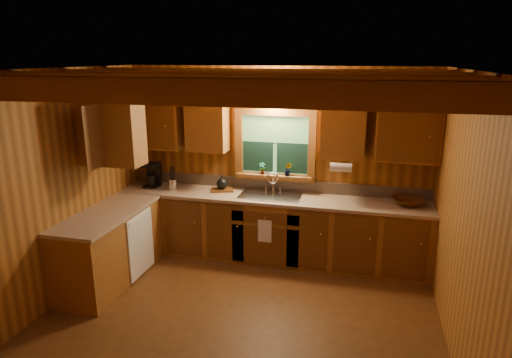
{
  "coord_description": "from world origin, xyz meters",
  "views": [
    {
      "loc": [
        1.21,
        -4.01,
        2.72
      ],
      "look_at": [
        0.0,
        0.8,
        1.35
      ],
      "focal_mm": 31.29,
      "sensor_mm": 36.0,
      "label": 1
    }
  ],
  "objects_px": {
    "coffee_maker": "(153,175)",
    "wicker_basket": "(408,202)",
    "sink": "(270,199)",
    "cutting_board": "(222,190)"
  },
  "relations": [
    {
      "from": "cutting_board",
      "to": "sink",
      "type": "bearing_deg",
      "value": -25.91
    },
    {
      "from": "sink",
      "to": "coffee_maker",
      "type": "distance_m",
      "value": 1.76
    },
    {
      "from": "wicker_basket",
      "to": "sink",
      "type": "bearing_deg",
      "value": -178.6
    },
    {
      "from": "sink",
      "to": "wicker_basket",
      "type": "relative_size",
      "value": 2.12
    },
    {
      "from": "cutting_board",
      "to": "wicker_basket",
      "type": "relative_size",
      "value": 0.78
    },
    {
      "from": "coffee_maker",
      "to": "wicker_basket",
      "type": "bearing_deg",
      "value": -2.04
    },
    {
      "from": "sink",
      "to": "cutting_board",
      "type": "relative_size",
      "value": 2.71
    },
    {
      "from": "sink",
      "to": "coffee_maker",
      "type": "relative_size",
      "value": 2.34
    },
    {
      "from": "sink",
      "to": "cutting_board",
      "type": "xyz_separation_m",
      "value": [
        -0.71,
        0.07,
        0.06
      ]
    },
    {
      "from": "sink",
      "to": "coffee_maker",
      "type": "bearing_deg",
      "value": 178.75
    }
  ]
}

